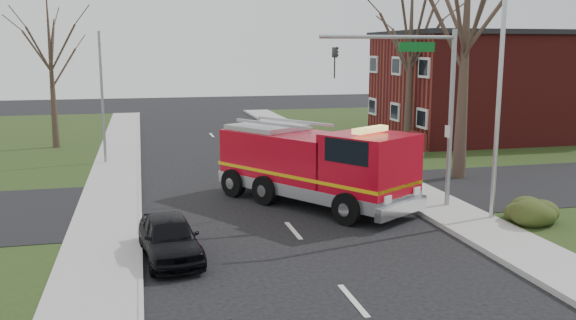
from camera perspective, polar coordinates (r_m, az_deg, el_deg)
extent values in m
plane|color=black|center=(20.79, 0.51, -6.65)|extent=(120.00, 120.00, 0.00)
cube|color=#A0A09A|center=(23.02, 15.72, -5.16)|extent=(2.40, 80.00, 0.15)
cube|color=#A0A09A|center=(20.23, -16.93, -7.36)|extent=(2.40, 80.00, 0.15)
cube|color=maroon|center=(44.33, 19.09, 6.44)|extent=(15.00, 10.00, 7.00)
cube|color=black|center=(44.27, 19.37, 11.09)|extent=(15.40, 10.40, 0.30)
cube|color=silver|center=(40.89, 9.99, 4.46)|extent=(0.12, 1.40, 1.20)
cube|color=#511512|center=(35.67, 12.05, 1.77)|extent=(0.12, 2.00, 1.00)
cylinder|color=gray|center=(35.03, 12.59, 0.85)|extent=(0.08, 0.08, 0.90)
cylinder|color=gray|center=(36.45, 11.49, 1.25)|extent=(0.08, 0.08, 0.90)
ellipsoid|color=#2A3513|center=(23.59, 22.93, -3.96)|extent=(2.80, 2.00, 0.90)
cone|color=#3A2B22|center=(29.07, 16.22, 9.79)|extent=(0.64, 0.64, 12.00)
cone|color=#3A2B22|center=(37.78, 11.35, 8.89)|extent=(0.56, 0.56, 10.50)
cone|color=#3A2B22|center=(39.64, -21.24, 7.37)|extent=(0.44, 0.44, 9.00)
cylinder|color=gray|center=(23.83, 14.98, 3.55)|extent=(0.18, 0.18, 6.80)
cylinder|color=gray|center=(22.55, 9.42, 11.29)|extent=(5.20, 0.14, 0.14)
cube|color=#0C591E|center=(23.00, 11.96, 10.31)|extent=(1.40, 0.06, 0.35)
imported|color=black|center=(21.85, 4.48, 10.51)|extent=(0.22, 0.18, 1.10)
cylinder|color=#B7BABF|center=(22.39, 19.10, 4.98)|extent=(0.16, 0.16, 8.40)
cylinder|color=gray|center=(33.43, -16.98, 5.48)|extent=(0.14, 0.14, 7.00)
cube|color=#B3081A|center=(24.84, 0.13, 0.06)|extent=(5.28, 6.12, 2.22)
cube|color=#B3081A|center=(22.26, 7.62, -0.82)|extent=(3.80, 3.80, 2.54)
cube|color=#B7BABF|center=(24.17, 2.30, -2.41)|extent=(6.77, 8.46, 0.48)
cube|color=#E5B20C|center=(24.05, 2.31, -1.06)|extent=(6.78, 8.46, 0.13)
cube|color=black|center=(21.46, 10.17, 0.85)|extent=(2.13, 1.41, 0.90)
cube|color=#E5D866|center=(22.03, 7.71, 2.83)|extent=(1.63, 1.22, 0.19)
cylinder|color=black|center=(21.40, 5.58, -4.57)|extent=(0.94, 1.18, 1.16)
cylinder|color=black|center=(23.56, 9.75, -3.29)|extent=(0.94, 1.18, 1.16)
cylinder|color=black|center=(25.47, -5.12, -2.15)|extent=(0.94, 1.18, 1.16)
cylinder|color=black|center=(27.31, -0.76, -1.26)|extent=(0.94, 1.18, 1.16)
imported|color=black|center=(18.24, -11.01, -7.12)|extent=(1.98, 4.01, 1.32)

